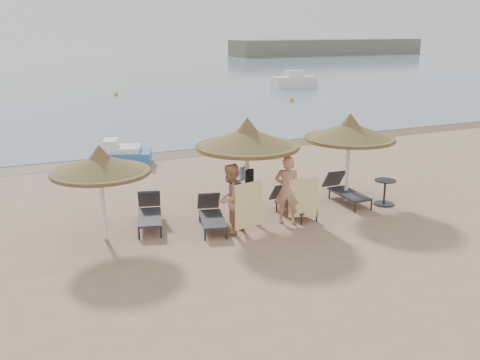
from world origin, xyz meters
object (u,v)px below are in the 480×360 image
object	(u,v)px
lounger_near_right	(291,202)
lounger_far_right	(345,190)
lounger_near_left	(211,214)
palapa_left	(100,165)
pedal_boat	(121,156)
palapa_center	(247,138)
person_right	(287,185)
lounger_far_left	(150,212)
palapa_right	(350,131)
side_table	(384,193)
person_left	(230,194)

from	to	relation	value
lounger_near_right	lounger_far_right	distance (m)	2.07
lounger_near_left	lounger_near_right	xyz separation A→B (m)	(2.47, 0.03, -0.02)
palapa_left	pedal_boat	distance (m)	7.84
palapa_center	pedal_boat	size ratio (longest dim) A/B	1.15
lounger_far_right	palapa_left	bearing A→B (deg)	-177.10
palapa_left	palapa_center	world-z (taller)	palapa_center
person_right	palapa_center	bearing A→B (deg)	-11.51
lounger_far_left	lounger_far_right	bearing A→B (deg)	10.41
palapa_right	side_table	bearing A→B (deg)	-43.68
lounger_near_left	person_left	distance (m)	1.01
lounger_near_right	side_table	xyz separation A→B (m)	(2.97, -0.48, 0.02)
lounger_far_left	person_right	size ratio (longest dim) A/B	0.88
lounger_far_right	person_right	xyz separation A→B (m)	(-2.56, -0.93, 0.72)
lounger_far_left	lounger_near_left	xyz separation A→B (m)	(1.47, -0.81, -0.01)
lounger_near_left	person_left	world-z (taller)	person_left
pedal_boat	person_left	bearing A→B (deg)	-64.49
lounger_far_right	person_left	size ratio (longest dim) A/B	0.89
palapa_left	pedal_boat	size ratio (longest dim) A/B	0.99
palapa_left	person_left	distance (m)	3.31
palapa_left	palapa_center	bearing A→B (deg)	-0.55
palapa_center	lounger_near_left	world-z (taller)	palapa_center
lounger_far_left	person_left	bearing A→B (deg)	-25.11
palapa_right	person_right	xyz separation A→B (m)	(-2.64, -0.96, -1.08)
lounger_far_left	lounger_near_left	world-z (taller)	lounger_far_left
palapa_right	lounger_far_left	bearing A→B (deg)	175.59
side_table	person_right	size ratio (longest dim) A/B	0.35
lounger_near_left	palapa_left	bearing A→B (deg)	-171.19
lounger_near_right	lounger_far_left	bearing A→B (deg)	165.15
palapa_left	palapa_right	size ratio (longest dim) A/B	0.90
person_left	lounger_far_left	bearing A→B (deg)	-73.51
palapa_left	palapa_center	size ratio (longest dim) A/B	0.86
pedal_boat	lounger_far_left	bearing A→B (deg)	-77.52
palapa_center	person_left	bearing A→B (deg)	-134.56
lounger_near_right	pedal_boat	distance (m)	8.29
palapa_left	pedal_boat	bearing A→B (deg)	74.35
lounger_far_left	lounger_near_right	xyz separation A→B (m)	(3.94, -0.78, -0.03)
lounger_far_right	side_table	bearing A→B (deg)	-36.98
palapa_left	side_table	world-z (taller)	palapa_left
lounger_far_right	pedal_boat	distance (m)	9.04
palapa_left	person_right	bearing A→B (deg)	-10.94
palapa_left	lounger_far_right	distance (m)	7.46
palapa_right	palapa_left	bearing A→B (deg)	-179.65
palapa_left	palapa_center	distance (m)	3.96
lounger_near_right	pedal_boat	xyz separation A→B (m)	(-3.17, 7.66, 0.04)
palapa_left	lounger_near_right	distance (m)	5.49
palapa_center	lounger_near_left	distance (m)	2.26
lounger_near_left	person_left	bearing A→B (deg)	-52.62
lounger_near_right	lounger_far_right	xyz separation A→B (m)	(2.05, 0.28, 0.04)
palapa_center	palapa_left	bearing A→B (deg)	179.45
lounger_far_right	person_right	world-z (taller)	person_right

